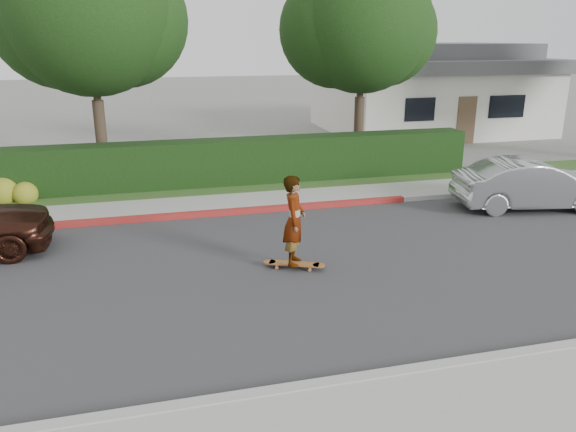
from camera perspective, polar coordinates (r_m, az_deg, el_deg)
name	(u,v)px	position (r m, az deg, el deg)	size (l,w,h in m)	color
ground	(442,255)	(12.88, 15.40, -3.83)	(120.00, 120.00, 0.00)	slate
road	(442,255)	(12.87, 15.41, -3.81)	(60.00, 8.00, 0.01)	#2D2D30
curb_far	(371,201)	(16.32, 8.39, 1.47)	(60.00, 0.20, 0.15)	#9E9E99
curb_red_section	(196,215)	(15.14, -9.34, 0.15)	(12.00, 0.21, 0.15)	maroon
sidewalk_far	(359,194)	(17.13, 7.23, 2.24)	(60.00, 1.60, 0.12)	gray
planting_strip	(341,182)	(18.57, 5.42, 3.50)	(60.00, 1.60, 0.10)	#2D4C1E
hedge	(248,162)	(18.21, -4.12, 5.50)	(15.00, 1.00, 1.50)	black
flowering_shrub	(11,192)	(17.97, -26.34, 2.16)	(1.40, 1.00, 0.90)	#2D4C19
tree_left	(89,14)	(19.05, -19.59, 18.80)	(5.99, 5.21, 8.00)	#33261C
tree_center	(360,28)	(20.96, 7.33, 18.45)	(5.66, 4.84, 7.44)	#33261C
house	(428,89)	(30.00, 14.08, 12.45)	(10.60, 8.60, 4.30)	beige
skateboard	(294,264)	(11.65, 0.62, -4.89)	(1.27, 0.76, 0.12)	#BC6C33
skateboarder	(294,220)	(11.31, 0.64, -0.46)	(0.68, 0.44, 1.86)	white
car_silver	(532,185)	(16.96, 23.55, 2.94)	(1.46, 4.20, 1.38)	#A7A8AD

